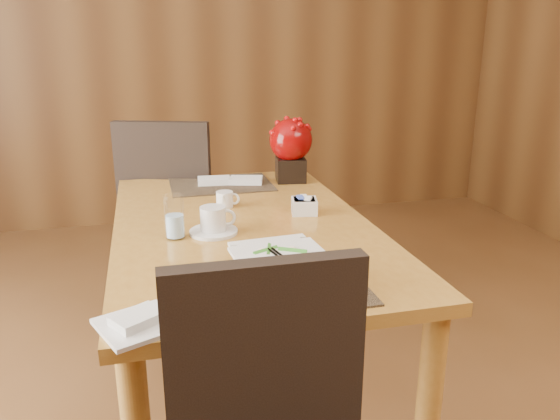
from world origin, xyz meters
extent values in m
cube|color=brown|center=(0.00, 3.00, 1.40)|extent=(5.00, 0.02, 2.80)
cube|color=#AA762F|center=(0.00, 0.60, 0.73)|extent=(0.90, 1.50, 0.04)
cylinder|color=#AA762F|center=(-0.39, 1.29, 0.35)|extent=(0.07, 0.07, 0.71)
cylinder|color=#AA762F|center=(0.39, 1.29, 0.35)|extent=(0.07, 0.07, 0.71)
cube|color=black|center=(0.00, 0.05, 0.75)|extent=(0.45, 0.33, 0.01)
cube|color=black|center=(0.00, 1.15, 0.75)|extent=(0.45, 0.33, 0.01)
cube|color=white|center=(0.00, 0.04, 0.76)|extent=(0.27, 0.27, 0.01)
cube|color=white|center=(0.00, 0.04, 0.80)|extent=(0.20, 0.20, 0.09)
cylinder|color=tan|center=(0.00, 0.04, 0.81)|extent=(0.17, 0.17, 0.07)
cylinder|color=white|center=(-0.12, 0.52, 0.76)|extent=(0.16, 0.16, 0.01)
cylinder|color=white|center=(-0.12, 0.52, 0.80)|extent=(0.10, 0.10, 0.08)
cylinder|color=black|center=(-0.12, 0.52, 0.84)|extent=(0.08, 0.08, 0.01)
cylinder|color=white|center=(-0.24, 0.50, 0.82)|extent=(0.09, 0.09, 0.15)
cube|color=white|center=(0.25, 0.66, 0.78)|extent=(0.11, 0.11, 0.06)
cube|color=black|center=(0.33, 1.15, 0.80)|extent=(0.15, 0.15, 0.11)
sphere|color=#860505|center=(0.33, 1.15, 0.94)|extent=(0.20, 0.20, 0.20)
cube|color=white|center=(-0.37, -0.07, 0.76)|extent=(0.22, 0.22, 0.01)
cube|color=black|center=(-0.11, -0.25, 0.72)|extent=(0.43, 0.05, 0.48)
cube|color=black|center=(-0.18, 1.55, 0.47)|extent=(0.60, 0.60, 0.06)
cube|color=black|center=(-0.25, 1.35, 0.76)|extent=(0.45, 0.19, 0.51)
cylinder|color=black|center=(0.07, 1.67, 0.22)|extent=(0.04, 0.04, 0.44)
cylinder|color=black|center=(-0.06, 1.30, 0.22)|extent=(0.04, 0.04, 0.44)
cylinder|color=black|center=(-0.30, 1.80, 0.22)|extent=(0.04, 0.04, 0.44)
cylinder|color=black|center=(-0.43, 1.43, 0.22)|extent=(0.04, 0.04, 0.44)
camera|label=1|loc=(-0.32, -1.23, 1.38)|focal=35.00mm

